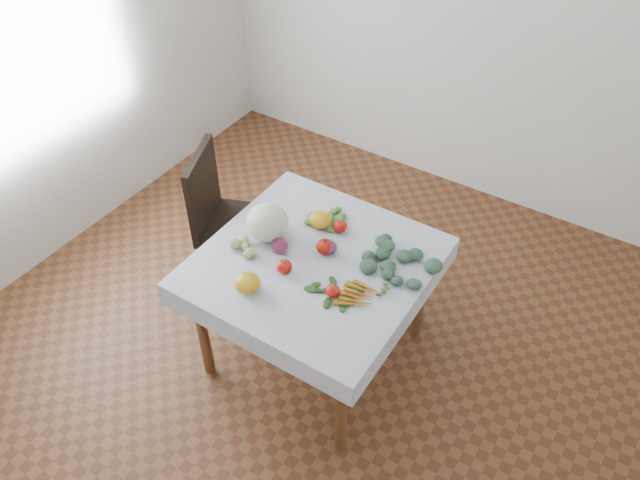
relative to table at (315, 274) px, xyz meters
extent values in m
plane|color=brown|center=(0.00, 0.00, -0.65)|extent=(4.00, 4.00, 0.00)
cube|color=white|center=(0.00, 2.00, 0.70)|extent=(4.00, 0.04, 2.70)
cube|color=white|center=(-2.00, 0.00, 0.70)|extent=(0.04, 4.00, 2.70)
cube|color=brown|center=(0.00, 0.00, 0.08)|extent=(1.00, 1.00, 0.04)
cylinder|color=brown|center=(-0.44, -0.44, -0.30)|extent=(0.06, 0.06, 0.71)
cylinder|color=brown|center=(0.44, -0.44, -0.30)|extent=(0.06, 0.06, 0.71)
cylinder|color=brown|center=(-0.44, 0.44, -0.30)|extent=(0.06, 0.06, 0.71)
cylinder|color=brown|center=(0.44, 0.44, -0.30)|extent=(0.06, 0.06, 0.71)
cube|color=white|center=(0.00, 0.00, 0.10)|extent=(1.12, 1.12, 0.01)
cube|color=black|center=(-0.71, 0.24, -0.18)|extent=(0.58, 0.58, 0.04)
cube|color=black|center=(-0.90, 0.17, 0.08)|extent=(0.21, 0.42, 0.48)
cylinder|color=black|center=(-0.82, 0.00, -0.43)|extent=(0.04, 0.04, 0.45)
cylinder|color=black|center=(-0.47, 0.14, -0.43)|extent=(0.04, 0.04, 0.45)
cylinder|color=black|center=(-0.96, 0.35, -0.43)|extent=(0.04, 0.04, 0.45)
cylinder|color=black|center=(-0.61, 0.49, -0.43)|extent=(0.04, 0.04, 0.45)
ellipsoid|color=#E0F2CB|center=(-0.31, 0.02, 0.20)|extent=(0.24, 0.24, 0.20)
ellipsoid|color=red|center=(-0.01, 0.27, 0.14)|extent=(0.10, 0.10, 0.07)
ellipsoid|color=red|center=(0.01, 0.08, 0.14)|extent=(0.10, 0.10, 0.08)
ellipsoid|color=red|center=(-0.08, -0.15, 0.14)|extent=(0.10, 0.10, 0.07)
ellipsoid|color=red|center=(0.21, -0.15, 0.13)|extent=(0.08, 0.08, 0.06)
ellipsoid|color=gold|center=(-0.12, 0.25, 0.15)|extent=(0.16, 0.16, 0.09)
ellipsoid|color=gold|center=(-0.16, -0.34, 0.15)|extent=(0.16, 0.16, 0.09)
ellipsoid|color=#5B1A43|center=(-0.19, -0.04, 0.14)|extent=(0.11, 0.11, 0.08)
ellipsoid|color=#5B1A43|center=(0.03, 0.09, 0.14)|extent=(0.08, 0.08, 0.07)
ellipsoid|color=tan|center=(-0.35, -0.13, 0.13)|extent=(0.05, 0.05, 0.05)
ellipsoid|color=tan|center=(-0.38, -0.12, 0.13)|extent=(0.05, 0.05, 0.05)
ellipsoid|color=tan|center=(-0.35, -0.16, 0.13)|extent=(0.05, 0.05, 0.05)
ellipsoid|color=tan|center=(-0.33, -0.10, 0.13)|extent=(0.05, 0.05, 0.05)
ellipsoid|color=tan|center=(-0.43, -0.15, 0.13)|extent=(0.05, 0.05, 0.05)
cone|color=orange|center=(0.32, -0.03, 0.12)|extent=(0.17, 0.03, 0.03)
cone|color=orange|center=(0.32, -0.05, 0.12)|extent=(0.17, 0.04, 0.03)
cone|color=orange|center=(0.32, -0.08, 0.12)|extent=(0.17, 0.06, 0.03)
cone|color=orange|center=(0.32, -0.11, 0.12)|extent=(0.17, 0.07, 0.03)
cone|color=orange|center=(0.32, -0.14, 0.12)|extent=(0.17, 0.09, 0.03)
cone|color=orange|center=(0.32, -0.16, 0.12)|extent=(0.17, 0.10, 0.03)
ellipsoid|color=#355741|center=(0.40, 0.21, 0.13)|extent=(0.07, 0.07, 0.05)
ellipsoid|color=#355741|center=(0.35, 0.22, 0.13)|extent=(0.07, 0.07, 0.05)
ellipsoid|color=#355741|center=(0.39, 0.17, 0.13)|extent=(0.07, 0.07, 0.05)
ellipsoid|color=#355741|center=(0.41, 0.25, 0.13)|extent=(0.07, 0.07, 0.05)
ellipsoid|color=#355741|center=(0.31, 0.19, 0.13)|extent=(0.07, 0.07, 0.05)
ellipsoid|color=#355741|center=(0.45, 0.18, 0.13)|extent=(0.07, 0.07, 0.05)
ellipsoid|color=#355741|center=(0.34, 0.28, 0.13)|extent=(0.07, 0.07, 0.05)
ellipsoid|color=#355741|center=(0.34, 0.13, 0.13)|extent=(0.07, 0.07, 0.05)
ellipsoid|color=#355741|center=(0.48, 0.25, 0.13)|extent=(0.07, 0.07, 0.05)
ellipsoid|color=#355741|center=(0.25, 0.24, 0.13)|extent=(0.07, 0.07, 0.05)
ellipsoid|color=#355741|center=(0.45, 0.11, 0.13)|extent=(0.07, 0.07, 0.05)
ellipsoid|color=#355741|center=(0.41, 0.33, 0.13)|extent=(0.07, 0.07, 0.05)
ellipsoid|color=#355741|center=(0.24, 0.13, 0.13)|extent=(0.07, 0.07, 0.05)
ellipsoid|color=#27531A|center=(0.21, -0.13, 0.11)|extent=(0.06, 0.04, 0.01)
ellipsoid|color=#27531A|center=(0.18, -0.11, 0.11)|extent=(0.06, 0.04, 0.01)
ellipsoid|color=#27531A|center=(0.18, -0.15, 0.11)|extent=(0.06, 0.04, 0.01)
ellipsoid|color=#27531A|center=(0.23, -0.11, 0.11)|extent=(0.06, 0.04, 0.01)
ellipsoid|color=#27531A|center=(0.15, -0.12, 0.11)|extent=(0.06, 0.04, 0.01)
ellipsoid|color=#27531A|center=(0.22, -0.16, 0.11)|extent=(0.06, 0.04, 0.01)
ellipsoid|color=#27531A|center=(0.20, -0.08, 0.11)|extent=(0.06, 0.04, 0.01)
ellipsoid|color=#27531A|center=(0.15, -0.15, 0.11)|extent=(0.06, 0.04, 0.01)
ellipsoid|color=#27531A|center=(0.26, -0.13, 0.11)|extent=(0.06, 0.04, 0.01)
ellipsoid|color=#27531A|center=(0.15, -0.08, 0.11)|extent=(0.06, 0.04, 0.01)
ellipsoid|color=#27531A|center=(0.20, -0.19, 0.11)|extent=(0.06, 0.04, 0.01)
ellipsoid|color=#27531A|center=(0.25, -0.07, 0.11)|extent=(0.06, 0.04, 0.01)
ellipsoid|color=#27531A|center=(0.11, -0.13, 0.11)|extent=(0.06, 0.04, 0.01)
ellipsoid|color=#27531A|center=(0.27, -0.17, 0.11)|extent=(0.06, 0.04, 0.01)
ellipsoid|color=#27531A|center=(0.17, -0.04, 0.11)|extent=(0.06, 0.04, 0.01)
ellipsoid|color=#27531A|center=(0.14, -0.20, 0.11)|extent=(0.06, 0.04, 0.01)
ellipsoid|color=#27531A|center=(0.30, -0.10, 0.11)|extent=(0.06, 0.04, 0.01)
ellipsoid|color=#27531A|center=(0.09, -0.08, 0.11)|extent=(0.06, 0.04, 0.01)
ellipsoid|color=#58853D|center=(-0.14, 0.30, 0.12)|extent=(0.06, 0.06, 0.03)
ellipsoid|color=#58853D|center=(-0.17, 0.33, 0.12)|extent=(0.06, 0.06, 0.03)
ellipsoid|color=#58853D|center=(-0.17, 0.28, 0.12)|extent=(0.06, 0.06, 0.03)
ellipsoid|color=#58853D|center=(-0.12, 0.33, 0.12)|extent=(0.06, 0.06, 0.03)
ellipsoid|color=#58853D|center=(-0.21, 0.32, 0.12)|extent=(0.06, 0.06, 0.03)
ellipsoid|color=#58853D|center=(-0.12, 0.27, 0.12)|extent=(0.06, 0.06, 0.03)
ellipsoid|color=#58853D|center=(-0.15, 0.36, 0.12)|extent=(0.06, 0.06, 0.03)
ellipsoid|color=#58853D|center=(-0.22, 0.27, 0.12)|extent=(0.06, 0.06, 0.03)
ellipsoid|color=#58853D|center=(-0.07, 0.31, 0.12)|extent=(0.06, 0.06, 0.03)
ellipsoid|color=#58853D|center=(-0.23, 0.36, 0.12)|extent=(0.06, 0.06, 0.03)
ellipsoid|color=#58853D|center=(-0.15, 0.22, 0.12)|extent=(0.06, 0.06, 0.03)
ellipsoid|color=#58853D|center=(-0.09, 0.38, 0.12)|extent=(0.06, 0.06, 0.03)
ellipsoid|color=#58853D|center=(-0.28, 0.29, 0.12)|extent=(0.06, 0.06, 0.03)
camera|label=1|loc=(1.26, -1.92, 2.34)|focal=35.00mm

